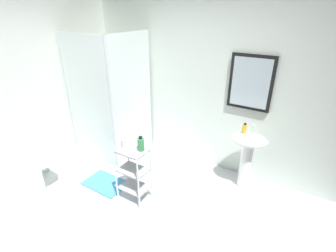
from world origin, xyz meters
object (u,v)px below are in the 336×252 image
hand_soap_bottle (244,129)px  bath_mat (105,183)px  body_wash_bottle_green (141,144)px  pedestal_sink (248,151)px  toilet (30,174)px  storage_cart (133,171)px  rinse_cup (124,143)px  shower_stall (114,130)px

hand_soap_bottle → bath_mat: bearing=-147.2°
body_wash_bottle_green → hand_soap_bottle: bearing=45.5°
pedestal_sink → hand_soap_bottle: bearing=160.6°
toilet → storage_cart: bearing=27.9°
pedestal_sink → storage_cart: (-1.14, -1.00, -0.14)m
rinse_cup → body_wash_bottle_green: bearing=12.5°
rinse_cup → hand_soap_bottle: bearing=40.8°
pedestal_sink → rinse_cup: 1.63m
body_wash_bottle_green → rinse_cup: (-0.23, -0.05, -0.03)m
body_wash_bottle_green → pedestal_sink: bearing=41.9°
toilet → shower_stall: bearing=79.2°
hand_soap_bottle → bath_mat: (-1.60, -1.03, -0.86)m
hand_soap_bottle → body_wash_bottle_green: bearing=-134.5°
shower_stall → rinse_cup: size_ratio=19.16×
shower_stall → rinse_cup: shower_stall is taller
body_wash_bottle_green → bath_mat: size_ratio=0.31×
body_wash_bottle_green → bath_mat: (-0.65, -0.06, -0.81)m
storage_cart → shower_stall: bearing=143.9°
shower_stall → storage_cart: (0.96, -0.70, -0.03)m
pedestal_sink → storage_cart: 1.53m
pedestal_sink → hand_soap_bottle: hand_soap_bottle is taller
body_wash_bottle_green → bath_mat: body_wash_bottle_green is taller
shower_stall → toilet: shower_stall is taller
toilet → bath_mat: bearing=44.1°
toilet → bath_mat: 0.98m
toilet → rinse_cup: bearing=31.2°
toilet → hand_soap_bottle: hand_soap_bottle is taller
shower_stall → pedestal_sink: bearing=8.2°
bath_mat → pedestal_sink: bearing=30.6°
toilet → bath_mat: size_ratio=1.27×
shower_stall → rinse_cup: (0.83, -0.69, 0.33)m
storage_cart → body_wash_bottle_green: body_wash_bottle_green is taller
pedestal_sink → rinse_cup: bearing=-142.2°
shower_stall → bath_mat: (0.41, -0.70, -0.45)m
toilet → bath_mat: (0.67, 0.65, -0.31)m
rinse_cup → bath_mat: size_ratio=0.17×
hand_soap_bottle → rinse_cup: (-1.18, -1.02, -0.08)m
bath_mat → body_wash_bottle_green: bearing=5.4°
rinse_cup → bath_mat: rinse_cup is taller
shower_stall → toilet: 1.37m
body_wash_bottle_green → rinse_cup: bearing=-167.5°
hand_soap_bottle → bath_mat: size_ratio=0.23×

